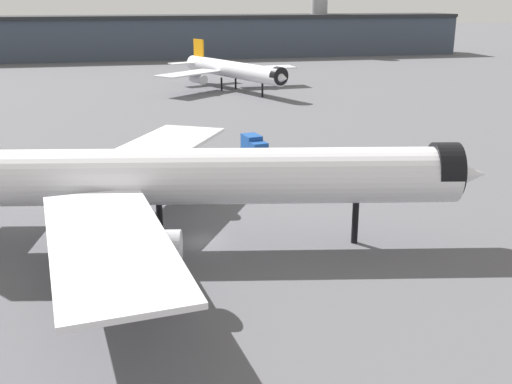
# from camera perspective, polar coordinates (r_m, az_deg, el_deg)

# --- Properties ---
(ground) EXTENTS (900.00, 900.00, 0.00)m
(ground) POSITION_cam_1_polar(r_m,az_deg,el_deg) (60.93, -5.07, -4.57)
(ground) COLOR #56565B
(airliner_near_gate) EXTENTS (57.94, 52.10, 15.32)m
(airliner_near_gate) POSITION_cam_1_polar(r_m,az_deg,el_deg) (58.17, -7.36, 1.31)
(airliner_near_gate) COLOR white
(airliner_near_gate) RESTS_ON ground
(airliner_far_taxiway) EXTENTS (38.85, 43.44, 11.89)m
(airliner_far_taxiway) POSITION_cam_1_polar(r_m,az_deg,el_deg) (158.61, -2.23, 11.24)
(airliner_far_taxiway) COLOR silver
(airliner_far_taxiway) RESTS_ON ground
(terminal_building) EXTENTS (224.98, 27.88, 30.94)m
(terminal_building) POSITION_cam_1_polar(r_m,az_deg,el_deg) (247.26, -6.84, 14.14)
(terminal_building) COLOR #3D4756
(terminal_building) RESTS_ON ground
(service_truck_front) EXTENTS (3.28, 5.79, 3.00)m
(service_truck_front) POSITION_cam_1_polar(r_m,az_deg,el_deg) (92.86, -0.19, 4.35)
(service_truck_front) COLOR black
(service_truck_front) RESTS_ON ground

